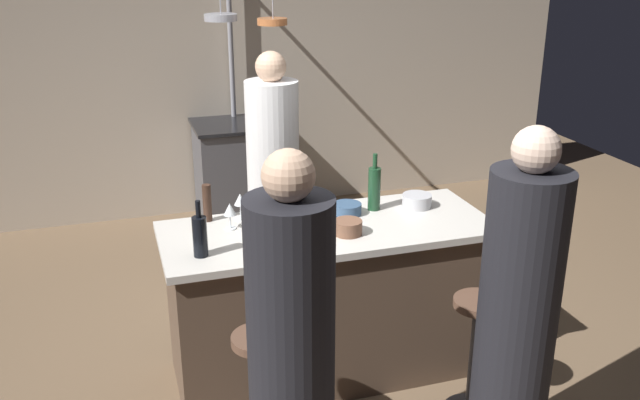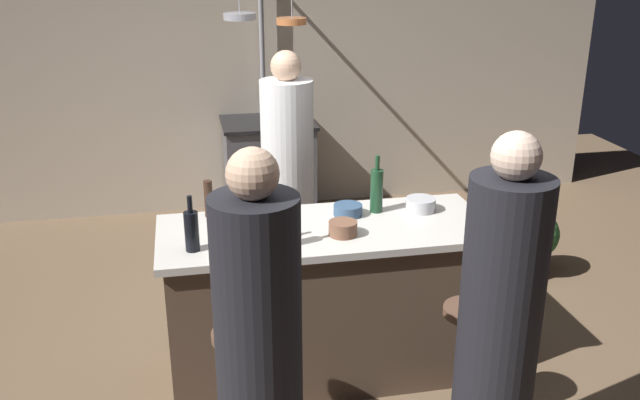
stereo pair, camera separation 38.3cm
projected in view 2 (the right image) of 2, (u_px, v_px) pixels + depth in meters
The scene contains 21 objects.
ground_plane at pixel (325, 368), 4.05m from camera, with size 9.00×9.00×0.00m, color brown.
back_wall at pixel (261, 66), 6.21m from camera, with size 6.40×0.16×2.60m, color #BCAD99.
kitchen_island at pixel (325, 300), 3.89m from camera, with size 1.80×0.72×0.90m.
stove_range at pixel (269, 170), 6.14m from camera, with size 0.80×0.64×0.89m.
chef at pixel (288, 183), 4.77m from camera, with size 0.36×0.36×1.69m.
bar_stool_right at pixel (466, 361), 3.46m from camera, with size 0.28×0.28×0.68m.
guest_right at pixel (498, 332), 2.97m from camera, with size 0.35×0.35×1.66m.
bar_stool_left at pixel (242, 388), 3.25m from camera, with size 0.28×0.28×0.68m.
guest_left at pixel (259, 359), 2.78m from camera, with size 0.35×0.35×1.65m.
overhead_pot_rack at pixel (265, 45), 5.34m from camera, with size 0.56×1.52×2.17m.
potted_plant at pixel (534, 239), 5.07m from camera, with size 0.36×0.36×0.52m.
pepper_mill at pixel (208, 199), 3.84m from camera, with size 0.05×0.05×0.21m, color #382319.
wine_bottle_white at pixel (255, 222), 3.48m from camera, with size 0.07×0.07×0.31m.
wine_bottle_green at pixel (377, 190), 3.90m from camera, with size 0.07×0.07×0.33m.
wine_bottle_amber at pixel (279, 226), 3.45m from camera, with size 0.07×0.07×0.30m.
wine_bottle_dark at pixel (192, 230), 3.41m from camera, with size 0.07×0.07×0.29m.
wine_glass_near_left_guest at pixel (228, 207), 3.72m from camera, with size 0.07×0.07×0.15m.
wine_glass_near_right_guest at pixel (241, 198), 3.86m from camera, with size 0.07×0.07×0.15m.
mixing_bowl_wooden at pixel (343, 228), 3.62m from camera, with size 0.15×0.15×0.08m, color brown.
mixing_bowl_steel at pixel (421, 204), 3.95m from camera, with size 0.17×0.17×0.07m, color #B7B7BC.
mixing_bowl_blue at pixel (348, 210), 3.89m from camera, with size 0.16×0.16×0.06m, color #334C6B.
Camera 2 is at (-0.71, -3.37, 2.34)m, focal length 38.81 mm.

